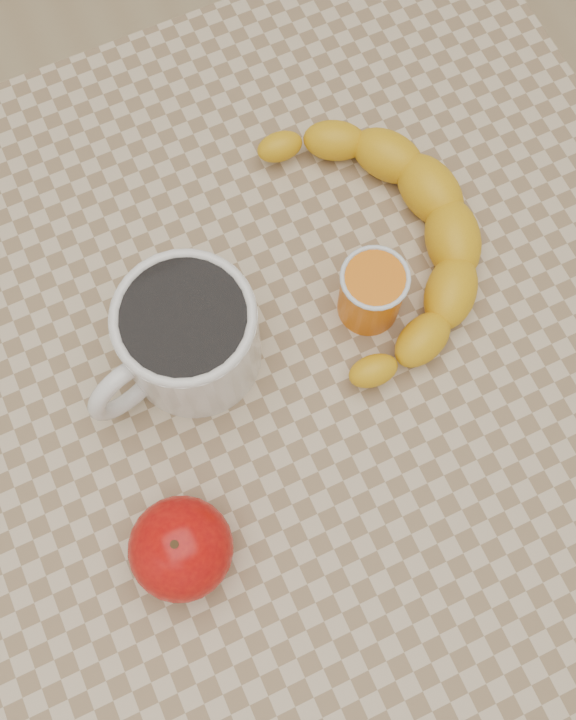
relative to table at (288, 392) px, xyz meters
name	(u,v)px	position (x,y,z in m)	size (l,w,h in m)	color
ground	(288,490)	(0.00, 0.00, -0.66)	(3.00, 3.00, 0.00)	tan
table	(288,392)	(0.00, 0.00, 0.00)	(0.80, 0.80, 0.75)	tan
coffee_mug	(186,337)	(-0.07, 0.04, 0.14)	(0.18, 0.15, 0.10)	silver
orange_juice_glass	(372,292)	(0.09, 0.02, 0.12)	(0.06, 0.06, 0.07)	#DF6607
apple	(181,548)	(-0.15, -0.11, 0.12)	(0.09, 0.09, 0.08)	#910407
banana	(377,242)	(0.12, 0.07, 0.11)	(0.30, 0.37, 0.05)	gold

